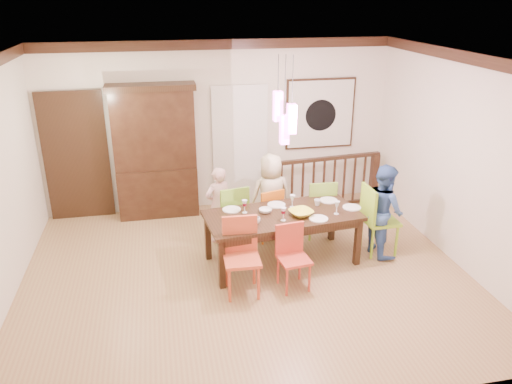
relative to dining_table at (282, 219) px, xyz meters
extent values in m
plane|color=#9F764D|center=(-0.56, -0.25, -0.67)|extent=(6.00, 6.00, 0.00)
plane|color=white|center=(-0.56, -0.25, 2.23)|extent=(6.00, 6.00, 0.00)
plane|color=silver|center=(-0.56, 2.25, 0.78)|extent=(6.00, 0.00, 6.00)
plane|color=silver|center=(2.44, -0.25, 0.78)|extent=(0.00, 5.00, 5.00)
cube|color=black|center=(-2.96, 2.20, 0.38)|extent=(1.04, 0.07, 2.24)
cube|color=silver|center=(-0.21, 2.21, 0.38)|extent=(0.97, 0.05, 2.22)
cube|color=black|center=(1.24, 2.22, 0.93)|extent=(1.25, 0.04, 1.25)
cube|color=silver|center=(1.24, 2.19, 0.93)|extent=(1.18, 0.02, 1.18)
cylinder|color=black|center=(1.24, 2.18, 0.91)|extent=(0.56, 0.01, 0.56)
cube|color=#FF4CCE|center=(-0.08, 0.05, 1.58)|extent=(0.11, 0.11, 0.38)
cylinder|color=black|center=(-0.08, 0.05, 2.00)|extent=(0.01, 0.01, 0.46)
cube|color=#FF4CCE|center=(0.08, -0.05, 1.43)|extent=(0.11, 0.11, 0.38)
cylinder|color=black|center=(0.08, -0.05, 1.93)|extent=(0.01, 0.01, 0.61)
cube|color=#FF4CCE|center=(0.00, 0.00, 1.28)|extent=(0.11, 0.11, 0.38)
cylinder|color=black|center=(0.00, 0.00, 1.85)|extent=(0.01, 0.01, 0.76)
cube|color=black|center=(0.00, 0.00, 0.06)|extent=(2.22, 1.20, 0.05)
cube|color=black|center=(-0.98, 0.40, -0.32)|extent=(0.09, 0.09, 0.70)
cube|color=black|center=(0.98, 0.40, -0.32)|extent=(0.09, 0.09, 0.70)
cube|color=black|center=(-0.98, -0.40, -0.32)|extent=(0.09, 0.09, 0.70)
cube|color=black|center=(0.98, -0.40, -0.32)|extent=(0.09, 0.09, 0.70)
cube|color=black|center=(0.00, 0.42, -0.02)|extent=(1.92, 0.26, 0.10)
cube|color=black|center=(0.00, -0.42, -0.02)|extent=(1.92, 0.26, 0.10)
cube|color=#73AE2D|center=(-0.62, 0.70, -0.20)|extent=(0.51, 0.51, 0.04)
cube|color=#73AE2D|center=(-0.62, 0.70, 0.07)|extent=(0.44, 0.12, 0.48)
cylinder|color=#73AE2D|center=(-0.80, 0.52, -0.44)|extent=(0.04, 0.04, 0.46)
cylinder|color=#73AE2D|center=(-0.45, 0.52, -0.44)|extent=(0.04, 0.04, 0.46)
cylinder|color=#73AE2D|center=(-0.80, 0.88, -0.44)|extent=(0.04, 0.04, 0.46)
cylinder|color=#73AE2D|center=(-0.45, 0.88, -0.44)|extent=(0.04, 0.04, 0.46)
cube|color=#CF6112|center=(-0.05, 0.75, -0.25)|extent=(0.48, 0.48, 0.04)
cube|color=#CF6112|center=(-0.05, 0.75, -0.02)|extent=(0.38, 0.14, 0.42)
cylinder|color=#CF6112|center=(-0.21, 0.59, -0.46)|extent=(0.03, 0.03, 0.41)
cylinder|color=#CF6112|center=(0.11, 0.59, -0.46)|extent=(0.03, 0.03, 0.41)
cylinder|color=#CF6112|center=(-0.21, 0.91, -0.46)|extent=(0.03, 0.03, 0.41)
cylinder|color=#CF6112|center=(0.11, 0.91, -0.46)|extent=(0.03, 0.03, 0.41)
cube|color=olive|center=(0.77, 0.70, -0.20)|extent=(0.45, 0.45, 0.04)
cube|color=olive|center=(0.77, 0.70, 0.05)|extent=(0.43, 0.06, 0.47)
cylinder|color=olive|center=(0.60, 0.53, -0.44)|extent=(0.04, 0.04, 0.45)
cylinder|color=olive|center=(0.95, 0.53, -0.44)|extent=(0.04, 0.04, 0.45)
cylinder|color=olive|center=(0.60, 0.88, -0.44)|extent=(0.04, 0.04, 0.45)
cylinder|color=olive|center=(0.95, 0.88, -0.44)|extent=(0.04, 0.04, 0.45)
cube|color=#C54B2B|center=(-0.69, -0.68, -0.19)|extent=(0.47, 0.47, 0.04)
cube|color=#C54B2B|center=(-0.69, -0.68, 0.08)|extent=(0.45, 0.06, 0.49)
cylinder|color=#C54B2B|center=(-0.88, -0.86, -0.43)|extent=(0.04, 0.04, 0.47)
cylinder|color=#C54B2B|center=(-0.51, -0.86, -0.43)|extent=(0.04, 0.04, 0.47)
cylinder|color=#C54B2B|center=(-0.88, -0.50, -0.43)|extent=(0.04, 0.04, 0.47)
cylinder|color=#C54B2B|center=(-0.51, -0.50, -0.43)|extent=(0.04, 0.04, 0.47)
cube|color=#BB3C2A|center=(-0.02, -0.70, -0.25)|extent=(0.43, 0.43, 0.04)
cube|color=#BB3C2A|center=(-0.02, -0.70, -0.02)|extent=(0.39, 0.08, 0.42)
cylinder|color=#BB3C2A|center=(-0.17, -0.85, -0.47)|extent=(0.03, 0.03, 0.40)
cylinder|color=#BB3C2A|center=(0.14, -0.85, -0.47)|extent=(0.03, 0.03, 0.40)
cylinder|color=#BB3C2A|center=(-0.17, -0.54, -0.47)|extent=(0.03, 0.03, 0.40)
cylinder|color=#BB3C2A|center=(0.14, -0.54, -0.47)|extent=(0.03, 0.03, 0.40)
cube|color=#90C82A|center=(1.48, 0.00, -0.16)|extent=(0.48, 0.48, 0.04)
cube|color=#90C82A|center=(1.48, 0.00, 0.12)|extent=(0.05, 0.47, 0.51)
cylinder|color=#90C82A|center=(1.29, -0.19, -0.42)|extent=(0.04, 0.04, 0.49)
cylinder|color=#90C82A|center=(1.67, -0.19, -0.42)|extent=(0.04, 0.04, 0.49)
cylinder|color=#90C82A|center=(1.29, 0.19, -0.42)|extent=(0.04, 0.04, 0.49)
cylinder|color=#90C82A|center=(1.67, 0.19, -0.42)|extent=(0.04, 0.04, 0.49)
cube|color=black|center=(-1.68, 2.03, -0.24)|extent=(1.33, 0.44, 0.86)
cube|color=black|center=(-1.68, 2.05, 0.85)|extent=(1.33, 0.40, 1.33)
cube|color=black|center=(-1.68, 2.24, 0.85)|extent=(1.14, 0.02, 1.14)
cube|color=black|center=(-1.68, 2.05, 1.54)|extent=(1.43, 0.44, 0.10)
cube|color=black|center=(0.19, 1.70, -0.21)|extent=(0.13, 0.13, 0.92)
cube|color=black|center=(2.18, 1.70, -0.21)|extent=(0.13, 0.13, 0.92)
cube|color=black|center=(1.19, 1.70, 0.26)|extent=(2.10, 0.28, 0.06)
cube|color=black|center=(1.19, 1.70, -0.62)|extent=(1.98, 0.25, 0.05)
imported|color=beige|center=(-0.79, 0.84, -0.07)|extent=(0.51, 0.43, 1.19)
imported|color=beige|center=(0.03, 0.86, 0.00)|extent=(0.70, 0.50, 1.34)
imported|color=#3B61A6|center=(1.50, -0.02, 0.02)|extent=(0.61, 0.73, 1.37)
imported|color=#E7E541|center=(0.24, -0.10, 0.12)|extent=(0.40, 0.40, 0.08)
imported|color=white|center=(-0.22, 0.09, 0.11)|extent=(0.22, 0.22, 0.06)
imported|color=silver|center=(-0.42, -0.23, 0.13)|extent=(0.12, 0.12, 0.09)
imported|color=silver|center=(0.56, 0.18, 0.13)|extent=(0.12, 0.12, 0.09)
cylinder|color=white|center=(-0.67, 0.27, 0.09)|extent=(0.26, 0.26, 0.01)
cylinder|color=white|center=(-0.01, 0.31, 0.09)|extent=(0.26, 0.26, 0.01)
cylinder|color=white|center=(0.78, 0.31, 0.09)|extent=(0.26, 0.26, 0.01)
cylinder|color=white|center=(-0.71, -0.31, 0.09)|extent=(0.26, 0.26, 0.01)
cylinder|color=white|center=(0.43, -0.27, 0.09)|extent=(0.26, 0.26, 0.01)
cylinder|color=white|center=(1.02, 0.00, 0.09)|extent=(0.26, 0.26, 0.01)
cube|color=#D83359|center=(-0.03, -0.41, 0.09)|extent=(0.18, 0.14, 0.01)
camera|label=1|loc=(-1.62, -6.11, 2.95)|focal=35.00mm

